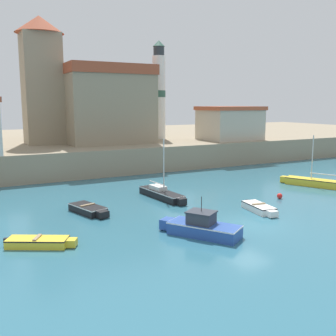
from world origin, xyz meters
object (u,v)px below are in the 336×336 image
Objects in this scene: sailboat_black_1 at (162,193)px; dinghy_yellow_4 at (39,242)px; church at (88,100)px; dinghy_white_6 at (259,208)px; mooring_buoy at (280,196)px; sailboat_yellow_2 at (314,182)px; harbor_shed_near_wharf at (230,123)px; dinghy_black_5 at (89,209)px; lighthouse at (159,92)px; motorboat_blue_0 at (202,227)px.

dinghy_yellow_4 is (-10.91, -6.82, -0.13)m from sailboat_black_1.
dinghy_yellow_4 is at bearing -111.32° from church.
mooring_buoy is (4.07, 2.25, -0.05)m from dinghy_white_6.
sailboat_yellow_2 reaches higher than mooring_buoy.
church is at bearing 96.90° from dinghy_white_6.
dinghy_black_5 is at bearing -145.71° from harbor_shed_near_wharf.
harbor_shed_near_wharf is (17.94, 15.14, 4.74)m from sailboat_black_1.
sailboat_black_1 is at bearing 123.03° from dinghy_white_6.
mooring_buoy is 26.78m from lighthouse.
dinghy_yellow_4 is at bearing 163.98° from motorboat_blue_0.
church reaches higher than harbor_shed_near_wharf.
dinghy_white_6 is at bearing -156.57° from sailboat_yellow_2.
sailboat_yellow_2 is 26.27m from dinghy_yellow_4.
dinghy_black_5 is (-21.59, 0.72, -0.09)m from sailboat_yellow_2.
lighthouse reaches higher than sailboat_yellow_2.
church is (-3.65, 30.14, 7.86)m from dinghy_white_6.
motorboat_blue_0 is 18.43m from sailboat_yellow_2.
dinghy_black_5 is at bearing -166.34° from sailboat_black_1.
harbor_shed_near_wharf reaches higher than dinghy_yellow_4.
church reaches higher than motorboat_blue_0.
motorboat_blue_0 is 9.59m from sailboat_black_1.
sailboat_black_1 is 23.95m from harbor_shed_near_wharf.
mooring_buoy is (-6.43, -2.29, -0.16)m from sailboat_yellow_2.
harbor_shed_near_wharf reaches higher than sailboat_black_1.
dinghy_black_5 is at bearing -126.79° from lighthouse.
dinghy_yellow_4 is at bearing 179.78° from dinghy_white_6.
church reaches higher than mooring_buoy.
sailboat_black_1 is at bearing 151.56° from mooring_buoy.
dinghy_black_5 reaches higher than mooring_buoy.
mooring_buoy is at bearing -74.53° from church.
dinghy_white_6 is (4.47, -6.88, -0.12)m from sailboat_black_1.
motorboat_blue_0 is 1.26× the size of dinghy_black_5.
mooring_buoy is 30.00m from church.
church is at bearing 118.93° from sailboat_yellow_2.
motorboat_blue_0 reaches higher than dinghy_black_5.
church is (-7.72, 27.89, 7.91)m from mooring_buoy.
dinghy_white_6 is 0.28× the size of lighthouse.
lighthouse is (20.85, 27.36, 9.02)m from dinghy_yellow_4.
lighthouse reaches higher than dinghy_black_5.
church reaches higher than dinghy_black_5.
harbor_shed_near_wharf is at bearing 34.29° from dinghy_black_5.
sailboat_yellow_2 is at bearing -1.91° from dinghy_black_5.
sailboat_black_1 is at bearing 77.59° from motorboat_blue_0.
dinghy_white_6 is (6.53, 2.48, -0.25)m from motorboat_blue_0.
dinghy_black_5 reaches higher than dinghy_white_6.
harbor_shed_near_wharf reaches higher than dinghy_white_6.
dinghy_yellow_4 is 36.59m from harbor_shed_near_wharf.
sailboat_yellow_2 reaches higher than dinghy_white_6.
harbor_shed_near_wharf reaches higher than sailboat_yellow_2.
dinghy_white_6 is (-10.50, -4.55, -0.11)m from sailboat_yellow_2.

